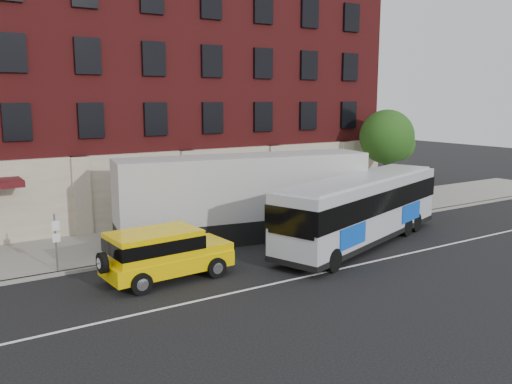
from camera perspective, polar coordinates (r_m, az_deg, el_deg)
ground at (r=21.42m, az=6.59°, el=-9.28°), size 120.00×120.00×0.00m
sidewalk at (r=28.63m, az=-4.86°, el=-4.14°), size 60.00×6.00×0.15m
kerb at (r=26.10m, az=-1.77°, el=-5.51°), size 60.00×0.25×0.15m
lane_line at (r=21.79m, az=5.75°, el=-8.91°), size 60.00×0.12×0.01m
building at (r=34.99m, az=-11.22°, el=10.67°), size 30.00×12.10×15.00m
sign_pole at (r=22.89m, az=-20.65°, el=-4.81°), size 0.30×0.20×2.50m
street_tree at (r=36.52m, az=13.90°, el=5.54°), size 3.60×3.60×6.20m
city_bus at (r=26.38m, az=11.28°, el=-1.59°), size 12.35×6.40×3.33m
yellow_suv at (r=21.21m, az=-10.04°, el=-6.30°), size 5.34×2.55×2.01m
shipping_container at (r=26.73m, az=-1.15°, el=-0.67°), size 13.04×4.74×4.26m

